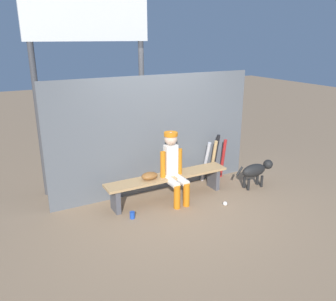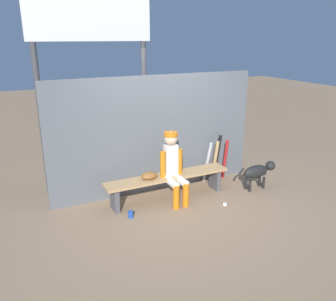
# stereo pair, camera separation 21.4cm
# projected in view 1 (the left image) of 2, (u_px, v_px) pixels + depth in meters

# --- Properties ---
(ground_plane) EXTENTS (30.00, 30.00, 0.00)m
(ground_plane) POSITION_uv_depth(u_px,v_px,m) (168.00, 198.00, 6.03)
(ground_plane) COLOR #937556
(chainlink_fence) EXTENTS (3.84, 0.03, 2.09)m
(chainlink_fence) POSITION_uv_depth(u_px,v_px,m) (156.00, 135.00, 6.08)
(chainlink_fence) COLOR #595E63
(chainlink_fence) RESTS_ON ground_plane
(dugout_bench) EXTENTS (2.22, 0.36, 0.44)m
(dugout_bench) POSITION_uv_depth(u_px,v_px,m) (168.00, 181.00, 5.93)
(dugout_bench) COLOR tan
(dugout_bench) RESTS_ON ground_plane
(player_seated) EXTENTS (0.41, 0.55, 1.20)m
(player_seated) POSITION_uv_depth(u_px,v_px,m) (174.00, 166.00, 5.76)
(player_seated) COLOR silver
(player_seated) RESTS_ON ground_plane
(baseball_glove) EXTENTS (0.28, 0.20, 0.12)m
(baseball_glove) POSITION_uv_depth(u_px,v_px,m) (150.00, 176.00, 5.72)
(baseball_glove) COLOR brown
(baseball_glove) RESTS_ON dugout_bench
(bat_aluminum_silver) EXTENTS (0.08, 0.26, 0.83)m
(bat_aluminum_silver) POSITION_uv_depth(u_px,v_px,m) (206.00, 162.00, 6.59)
(bat_aluminum_silver) COLOR #B7B7BC
(bat_aluminum_silver) RESTS_ON ground_plane
(bat_wood_tan) EXTENTS (0.08, 0.23, 0.84)m
(bat_wood_tan) POSITION_uv_depth(u_px,v_px,m) (213.00, 161.00, 6.65)
(bat_wood_tan) COLOR tan
(bat_wood_tan) RESTS_ON ground_plane
(bat_aluminum_black) EXTENTS (0.10, 0.22, 0.93)m
(bat_aluminum_black) POSITION_uv_depth(u_px,v_px,m) (215.00, 157.00, 6.71)
(bat_aluminum_black) COLOR black
(bat_aluminum_black) RESTS_ON ground_plane
(bat_aluminum_red) EXTENTS (0.10, 0.21, 0.82)m
(bat_aluminum_red) POSITION_uv_depth(u_px,v_px,m) (223.00, 159.00, 6.79)
(bat_aluminum_red) COLOR #B22323
(bat_aluminum_red) RESTS_ON ground_plane
(baseball) EXTENTS (0.07, 0.07, 0.07)m
(baseball) POSITION_uv_depth(u_px,v_px,m) (225.00, 204.00, 5.77)
(baseball) COLOR white
(baseball) RESTS_ON ground_plane
(cup_on_ground) EXTENTS (0.08, 0.08, 0.11)m
(cup_on_ground) POSITION_uv_depth(u_px,v_px,m) (132.00, 215.00, 5.36)
(cup_on_ground) COLOR #1E47AD
(cup_on_ground) RESTS_ON ground_plane
(cup_on_bench) EXTENTS (0.08, 0.08, 0.11)m
(cup_on_bench) POSITION_uv_depth(u_px,v_px,m) (166.00, 172.00, 5.88)
(cup_on_bench) COLOR #1E47AD
(cup_on_bench) RESTS_ON dugout_bench
(scoreboard) EXTENTS (2.40, 0.27, 3.79)m
(scoreboard) POSITION_uv_depth(u_px,v_px,m) (92.00, 37.00, 5.81)
(scoreboard) COLOR #3F3F42
(scoreboard) RESTS_ON ground_plane
(dog) EXTENTS (0.84, 0.20, 0.49)m
(dog) POSITION_uv_depth(u_px,v_px,m) (256.00, 170.00, 6.40)
(dog) COLOR black
(dog) RESTS_ON ground_plane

